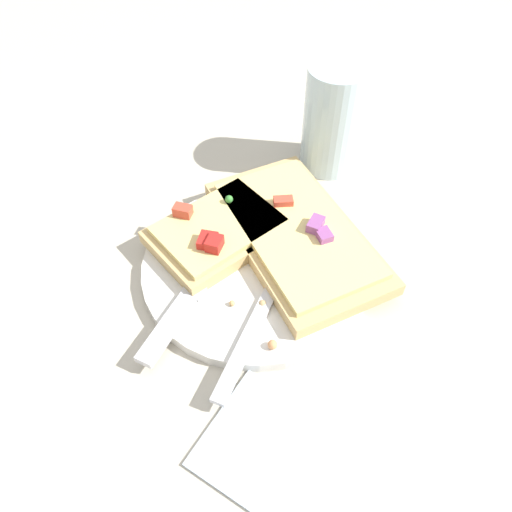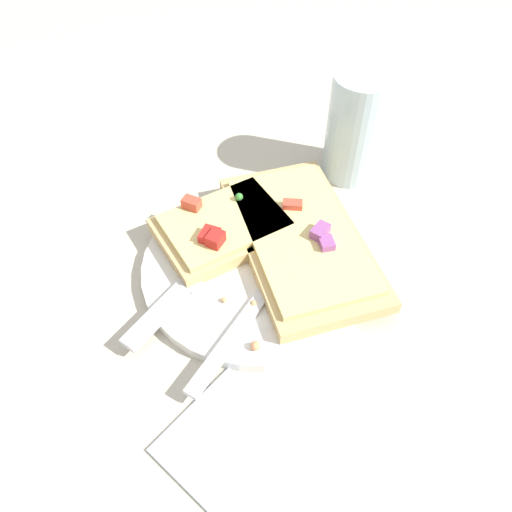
# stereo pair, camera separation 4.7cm
# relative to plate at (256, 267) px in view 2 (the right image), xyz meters

# --- Properties ---
(ground_plane) EXTENTS (4.00, 4.00, 0.00)m
(ground_plane) POSITION_rel_plate_xyz_m (0.00, 0.00, -0.01)
(ground_plane) COLOR #BCB29E
(plate) EXTENTS (0.22, 0.22, 0.01)m
(plate) POSITION_rel_plate_xyz_m (0.00, 0.00, 0.00)
(plate) COLOR silver
(plate) RESTS_ON ground
(fork) EXTENTS (0.06, 0.22, 0.01)m
(fork) POSITION_rel_plate_xyz_m (0.03, -0.02, 0.01)
(fork) COLOR silver
(fork) RESTS_ON plate
(knife) EXTENTS (0.04, 0.20, 0.01)m
(knife) POSITION_rel_plate_xyz_m (-0.03, -0.06, 0.01)
(knife) COLOR silver
(knife) RESTS_ON plate
(pizza_slice_main) EXTENTS (0.23, 0.20, 0.03)m
(pizza_slice_main) POSITION_rel_plate_xyz_m (0.02, 0.05, 0.02)
(pizza_slice_main) COLOR tan
(pizza_slice_main) RESTS_ON plate
(pizza_slice_corner) EXTENTS (0.13, 0.15, 0.03)m
(pizza_slice_corner) POSITION_rel_plate_xyz_m (-0.05, 0.01, 0.02)
(pizza_slice_corner) COLOR tan
(pizza_slice_corner) RESTS_ON plate
(crumb_scatter) EXTENTS (0.14, 0.10, 0.01)m
(crumb_scatter) POSITION_rel_plate_xyz_m (-0.01, -0.02, 0.01)
(crumb_scatter) COLOR tan
(crumb_scatter) RESTS_ON plate
(drinking_glass) EXTENTS (0.07, 0.07, 0.12)m
(drinking_glass) POSITION_rel_plate_xyz_m (-0.02, 0.19, 0.05)
(drinking_glass) COLOR silver
(drinking_glass) RESTS_ON ground
(napkin) EXTENTS (0.15, 0.09, 0.01)m
(napkin) POSITION_rel_plate_xyz_m (0.13, -0.14, -0.00)
(napkin) COLOR silver
(napkin) RESTS_ON ground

